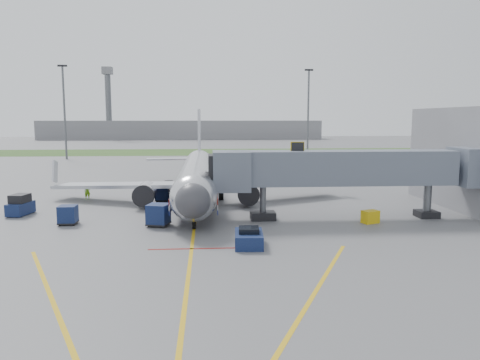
{
  "coord_description": "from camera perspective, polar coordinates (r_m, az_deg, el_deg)",
  "views": [
    {
      "loc": [
        1.17,
        -35.47,
        8.92
      ],
      "look_at": [
        4.16,
        7.78,
        3.2
      ],
      "focal_mm": 35.0,
      "sensor_mm": 36.0,
      "label": 1
    }
  ],
  "objects": [
    {
      "name": "baggage_tug",
      "position": [
        48.06,
        -25.21,
        -2.86
      ],
      "size": [
        1.91,
        2.99,
        1.95
      ],
      "color": "#0D173D",
      "rests_on": "ground"
    },
    {
      "name": "grass_strip",
      "position": [
        125.79,
        -4.48,
        3.43
      ],
      "size": [
        300.0,
        25.0,
        0.01
      ],
      "primitive_type": "cube",
      "color": "#2D4C1E",
      "rests_on": "ground"
    },
    {
      "name": "baggage_cart_b",
      "position": [
        39.67,
        -9.93,
        -4.21
      ],
      "size": [
        2.09,
        2.09,
        1.84
      ],
      "color": "#0D173D",
      "rests_on": "ground"
    },
    {
      "name": "ground_power_cart",
      "position": [
        41.74,
        15.59,
        -4.35
      ],
      "size": [
        1.61,
        1.35,
        1.09
      ],
      "color": "gold",
      "rests_on": "ground"
    },
    {
      "name": "light_mast_right",
      "position": [
        113.03,
        8.31,
        8.38
      ],
      "size": [
        2.0,
        0.44,
        20.4
      ],
      "color": "#595B60",
      "rests_on": "ground"
    },
    {
      "name": "baggage_cart_c",
      "position": [
        51.31,
        -9.45,
        -1.69
      ],
      "size": [
        1.53,
        1.53,
        1.57
      ],
      "color": "#0D173D",
      "rests_on": "ground"
    },
    {
      "name": "belt_loader",
      "position": [
        50.53,
        -8.08,
        -2.13
      ],
      "size": [
        2.38,
        4.44,
        2.09
      ],
      "color": "#0D173D",
      "rests_on": "ground"
    },
    {
      "name": "ramp_worker",
      "position": [
        54.53,
        -18.1,
        -1.33
      ],
      "size": [
        0.76,
        0.65,
        1.77
      ],
      "primitive_type": "imported",
      "rotation": [
        0.0,
        0.0,
        0.42
      ],
      "color": "#8CE51B",
      "rests_on": "ground"
    },
    {
      "name": "distant_terminal",
      "position": [
        205.83,
        -7.1,
        6.09
      ],
      "size": [
        120.0,
        14.0,
        8.0
      ],
      "primitive_type": "cube",
      "color": "slate",
      "rests_on": "ground"
    },
    {
      "name": "jet_bridge",
      "position": [
        42.36,
        12.1,
        1.32
      ],
      "size": [
        25.3,
        4.0,
        6.9
      ],
      "color": "slate",
      "rests_on": "ground"
    },
    {
      "name": "apron_markings",
      "position": [
        29.48,
        -6.14,
        -10.14
      ],
      "size": [
        21.52,
        50.0,
        0.01
      ],
      "color": "gold",
      "rests_on": "ground"
    },
    {
      "name": "ground",
      "position": [
        36.59,
        -5.7,
        -6.63
      ],
      "size": [
        400.0,
        400.0,
        0.0
      ],
      "primitive_type": "plane",
      "color": "#565659",
      "rests_on": "ground"
    },
    {
      "name": "pushback_tug",
      "position": [
        33.17,
        1.08,
        -7.1
      ],
      "size": [
        2.13,
        3.29,
        1.32
      ],
      "color": "#0D173D",
      "rests_on": "ground"
    },
    {
      "name": "light_mast_left",
      "position": [
        110.0,
        -20.62,
        8.01
      ],
      "size": [
        2.0,
        0.44,
        20.4
      ],
      "color": "#595B60",
      "rests_on": "ground"
    },
    {
      "name": "baggage_cart_a",
      "position": [
        42.27,
        -20.24,
        -4.01
      ],
      "size": [
        1.51,
        1.51,
        1.61
      ],
      "color": "#0D173D",
      "rests_on": "ground"
    },
    {
      "name": "control_tower",
      "position": [
        204.83,
        -15.77,
        9.59
      ],
      "size": [
        4.0,
        4.0,
        30.0
      ],
      "color": "#595B60",
      "rests_on": "ground"
    },
    {
      "name": "airliner",
      "position": [
        51.12,
        -5.23,
        0.43
      ],
      "size": [
        32.1,
        35.67,
        10.25
      ],
      "color": "silver",
      "rests_on": "ground"
    }
  ]
}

